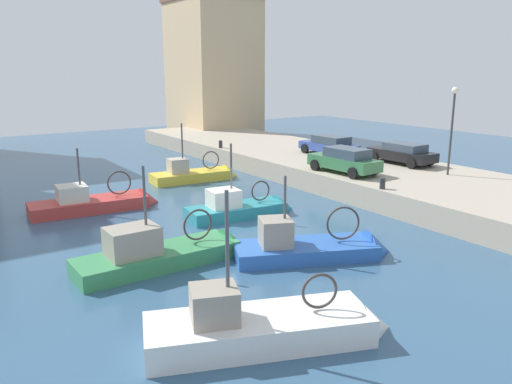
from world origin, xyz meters
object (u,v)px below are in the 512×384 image
Objects in this scene: fishing_boat_teal at (243,213)px; parked_car_green at (345,160)px; parked_car_black at (402,153)px; mooring_bollard_mid at (382,183)px; fishing_boat_blue at (315,253)px; fishing_boat_green at (166,259)px; quay_streetlamp at (453,116)px; mooring_bollard_north at (221,144)px; fishing_boat_white at (271,338)px; fishing_boat_yellow at (197,178)px; parked_car_blue at (329,145)px; fishing_boat_red at (97,208)px.

parked_car_green is (7.27, 0.65, 1.80)m from fishing_boat_teal.
mooring_bollard_mid is (-6.16, -4.07, -0.41)m from parked_car_black.
fishing_boat_blue reaches higher than mooring_bollard_mid.
mooring_bollard_mid is at bearing 2.19° from fishing_boat_green.
fishing_boat_blue is 1.48× the size of parked_car_black.
quay_streetlamp is (17.46, 0.81, 4.29)m from fishing_boat_green.
quay_streetlamp is at bearing -70.14° from mooring_bollard_north.
fishing_boat_green is 11.89m from mooring_bollard_mid.
mooring_bollard_mid is at bearing 31.02° from fishing_boat_white.
parked_car_blue is (8.84, -2.69, 1.77)m from fishing_boat_yellow.
quay_streetlamp is (9.85, -11.47, 4.34)m from fishing_boat_yellow.
fishing_boat_blue is 0.93× the size of fishing_boat_white.
fishing_boat_white reaches higher than fishing_boat_green.
fishing_boat_white is 12.56× the size of mooring_bollard_north.
quay_streetlamp reaches higher than parked_car_black.
fishing_boat_white is 13.84m from mooring_bollard_mid.
fishing_boat_green is 1.54× the size of parked_car_green.
fishing_boat_teal is 10.41× the size of mooring_bollard_north.
parked_car_green is (12.86, -4.36, 1.82)m from fishing_boat_red.
fishing_boat_teal is 12.85m from quay_streetlamp.
parked_car_blue reaches higher than mooring_bollard_mid.
parked_car_blue is 6.22m from parked_car_green.
fishing_boat_green is 18.00m from quay_streetlamp.
mooring_bollard_mid is at bearing 23.42° from fishing_boat_blue.
fishing_boat_green reaches higher than fishing_boat_red.
fishing_boat_blue reaches higher than parked_car_green.
mooring_bollard_north is 0.11× the size of quay_streetlamp.
parked_car_green is at bearing 18.77° from fishing_boat_green.
mooring_bollard_north is (6.09, 12.68, 1.34)m from fishing_boat_teal.
fishing_boat_teal is 12.39m from parked_car_black.
parked_car_green reaches higher than mooring_bollard_mid.
parked_car_black is 13.43m from mooring_bollard_north.
mooring_bollard_mid is at bearing -70.44° from fishing_boat_yellow.
fishing_boat_green reaches higher than fishing_boat_teal.
fishing_boat_white reaches higher than parked_car_blue.
parked_car_black is 7.39m from mooring_bollard_mid.
parked_car_blue is 10.25m from mooring_bollard_mid.
parked_car_blue is at bearing 96.55° from quay_streetlamp.
mooring_bollard_mid is (6.76, 2.93, 1.35)m from fishing_boat_blue.
fishing_boat_teal is at bearing -41.87° from fishing_boat_red.
fishing_boat_white is 1.56× the size of parked_car_blue.
fishing_boat_blue is at bearing -156.58° from mooring_bollard_mid.
fishing_boat_red is 11.97× the size of mooring_bollard_north.
fishing_boat_yellow is 0.90× the size of fishing_boat_red.
fishing_boat_red is at bearing -154.89° from fishing_boat_yellow.
parked_car_blue reaches higher than mooring_bollard_north.
fishing_boat_green is at bearing -149.78° from parked_car_blue.
fishing_boat_teal is at bearing -102.48° from fishing_boat_yellow.
fishing_boat_blue is 10.68m from parked_car_green.
fishing_boat_white is at bearing -111.88° from fishing_boat_yellow.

